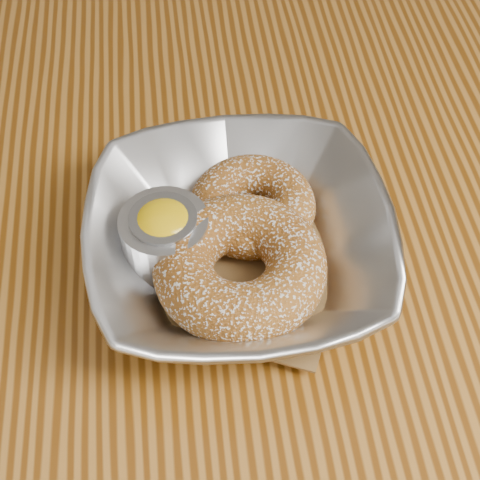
{
  "coord_description": "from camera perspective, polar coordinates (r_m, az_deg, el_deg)",
  "views": [
    {
      "loc": [
        -0.11,
        -0.35,
        1.17
      ],
      "look_at": [
        -0.07,
        -0.04,
        0.78
      ],
      "focal_mm": 55.0,
      "sensor_mm": 36.0,
      "label": 1
    }
  ],
  "objects": [
    {
      "name": "donut_back",
      "position": [
        0.53,
        0.97,
        2.67
      ],
      "size": [
        0.11,
        0.11,
        0.03
      ],
      "primitive_type": "torus",
      "rotation": [
        0.0,
        0.0,
        0.25
      ],
      "color": "brown",
      "rests_on": "parchment"
    },
    {
      "name": "serving_bowl",
      "position": [
        0.51,
        0.0,
        -0.29
      ],
      "size": [
        0.21,
        0.21,
        0.05
      ],
      "primitive_type": "imported",
      "color": "#B5B7BC",
      "rests_on": "table"
    },
    {
      "name": "table",
      "position": [
        0.64,
        5.92,
        -3.66
      ],
      "size": [
        1.2,
        0.8,
        0.75
      ],
      "color": "brown",
      "rests_on": "ground_plane"
    },
    {
      "name": "donut_front",
      "position": [
        0.49,
        -0.01,
        -2.07
      ],
      "size": [
        0.12,
        0.12,
        0.04
      ],
      "primitive_type": "torus",
      "rotation": [
        0.0,
        0.0,
        -0.03
      ],
      "color": "brown",
      "rests_on": "parchment"
    },
    {
      "name": "ramekin",
      "position": [
        0.5,
        -5.83,
        0.31
      ],
      "size": [
        0.06,
        0.06,
        0.05
      ],
      "color": "#B5B7BC",
      "rests_on": "table"
    },
    {
      "name": "parchment",
      "position": [
        0.52,
        0.0,
        -1.44
      ],
      "size": [
        0.19,
        0.19,
        0.0
      ],
      "primitive_type": "cube",
      "rotation": [
        0.0,
        0.0,
        1.15
      ],
      "color": "brown",
      "rests_on": "table"
    }
  ]
}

